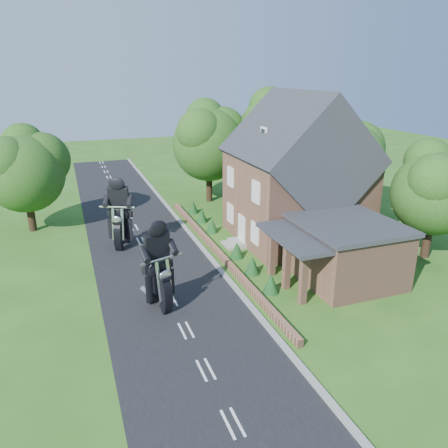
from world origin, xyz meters
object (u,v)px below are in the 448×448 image
object	(u,v)px
motorcycle_follow	(122,237)
annex	(343,250)
garden_wall	(217,251)
motorcycle_lead	(159,296)
house	(297,178)

from	to	relation	value
motorcycle_follow	annex	bearing A→B (deg)	166.01
garden_wall	motorcycle_lead	size ratio (longest dim) A/B	14.49
garden_wall	annex	xyz separation A→B (m)	(5.57, -5.80, 1.57)
motorcycle_follow	house	bearing A→B (deg)	-165.98
house	motorcycle_follow	xyz separation A→B (m)	(-11.85, 2.32, -3.61)
garden_wall	house	distance (m)	7.52
annex	motorcycle_follow	size ratio (longest dim) A/B	4.48
annex	motorcycle_follow	bearing A→B (deg)	140.92
garden_wall	annex	world-z (taller)	annex
motorcycle_lead	motorcycle_follow	distance (m)	8.94
garden_wall	house	xyz separation A→B (m)	(6.19, 1.00, 4.14)
motorcycle_follow	garden_wall	bearing A→B (deg)	174.71
garden_wall	annex	bearing A→B (deg)	-46.16
garden_wall	motorcycle_follow	bearing A→B (deg)	149.62
annex	motorcycle_lead	world-z (taller)	annex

